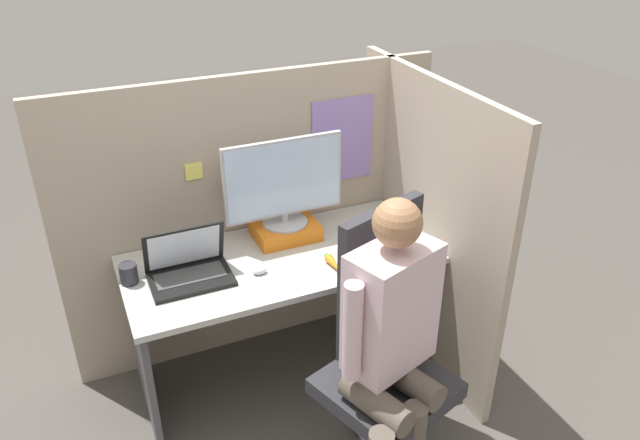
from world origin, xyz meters
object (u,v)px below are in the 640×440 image
at_px(stapler, 394,226).
at_px(carrot_toy, 334,265).
at_px(monitor, 284,182).
at_px(pen_cup, 129,274).
at_px(person, 393,338).
at_px(laptop, 189,269).
at_px(office_chair, 383,346).
at_px(paper_box, 285,230).

relative_size(stapler, carrot_toy, 0.91).
distance_m(monitor, pen_cup, 0.81).
xyz_separation_m(carrot_toy, person, (-0.04, -0.59, 0.04)).
xyz_separation_m(laptop, pen_cup, (-0.25, 0.07, -0.00)).
bearing_deg(monitor, office_chair, -81.63).
relative_size(paper_box, laptop, 0.86).
bearing_deg(carrot_toy, pen_cup, 163.25).
xyz_separation_m(person, pen_cup, (-0.83, 0.85, -0.01)).
height_order(paper_box, stapler, paper_box).
bearing_deg(paper_box, stapler, -16.68).
xyz_separation_m(paper_box, stapler, (0.52, -0.16, -0.02)).
bearing_deg(carrot_toy, paper_box, 105.27).
distance_m(paper_box, person, 0.95).
xyz_separation_m(laptop, office_chair, (0.63, -0.62, -0.17)).
relative_size(person, pen_cup, 14.42).
bearing_deg(pen_cup, laptop, -16.58).
relative_size(paper_box, monitor, 0.52).
distance_m(laptop, pen_cup, 0.26).
bearing_deg(laptop, pen_cup, 163.42).
bearing_deg(laptop, paper_box, 18.55).
height_order(monitor, carrot_toy, monitor).
height_order(office_chair, person, person).
relative_size(carrot_toy, pen_cup, 1.72).
bearing_deg(carrot_toy, monitor, 105.16).
relative_size(paper_box, carrot_toy, 1.95).
xyz_separation_m(monitor, laptop, (-0.52, -0.18, -0.24)).
bearing_deg(office_chair, person, -108.97).
bearing_deg(paper_box, monitor, 90.00).
distance_m(monitor, office_chair, 0.90).
relative_size(monitor, stapler, 4.11).
height_order(stapler, person, person).
distance_m(person, pen_cup, 1.19).
bearing_deg(stapler, carrot_toy, -154.45).
distance_m(monitor, person, 0.98).
relative_size(laptop, office_chair, 0.31).
distance_m(monitor, stapler, 0.61).
bearing_deg(monitor, carrot_toy, -74.84).
height_order(monitor, stapler, monitor).
bearing_deg(carrot_toy, office_chair, -87.55).
height_order(paper_box, monitor, monitor).
bearing_deg(paper_box, carrot_toy, -74.73).
bearing_deg(stapler, person, -120.19).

